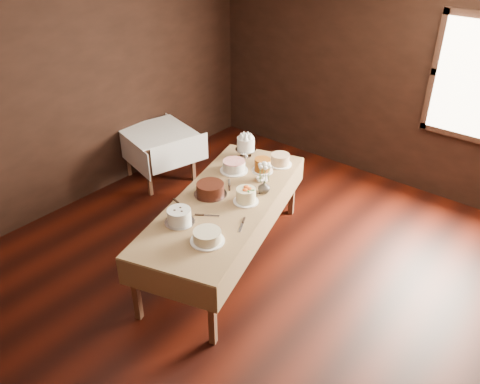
% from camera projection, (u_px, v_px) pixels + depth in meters
% --- Properties ---
extents(floor, '(5.00, 6.00, 0.01)m').
position_uv_depth(floor, '(228.00, 278.00, 5.08)').
color(floor, black).
rests_on(floor, ground).
extents(wall_back, '(5.00, 0.02, 2.80)m').
position_uv_depth(wall_back, '(378.00, 75.00, 6.33)').
color(wall_back, black).
rests_on(wall_back, ground).
extents(wall_left, '(0.02, 6.00, 2.80)m').
position_uv_depth(wall_left, '(63.00, 95.00, 5.71)').
color(wall_left, black).
rests_on(wall_left, ground).
extents(display_table, '(1.59, 2.58, 0.75)m').
position_uv_depth(display_table, '(225.00, 204.00, 5.01)').
color(display_table, '#502F1F').
rests_on(display_table, ground).
extents(side_table, '(1.02, 1.02, 0.70)m').
position_uv_depth(side_table, '(158.00, 137.00, 6.57)').
color(side_table, '#502F1F').
rests_on(side_table, ground).
extents(cake_meringue, '(0.24, 0.24, 0.26)m').
position_uv_depth(cake_meringue, '(246.00, 148.00, 5.73)').
color(cake_meringue, silver).
rests_on(cake_meringue, display_table).
extents(cake_speckled, '(0.27, 0.27, 0.13)m').
position_uv_depth(cake_speckled, '(280.00, 160.00, 5.60)').
color(cake_speckled, white).
rests_on(cake_speckled, display_table).
extents(cake_lattice, '(0.33, 0.33, 0.12)m').
position_uv_depth(cake_lattice, '(234.00, 167.00, 5.47)').
color(cake_lattice, white).
rests_on(cake_lattice, display_table).
extents(cake_caramel, '(0.24, 0.24, 0.27)m').
position_uv_depth(cake_caramel, '(262.00, 171.00, 5.27)').
color(cake_caramel, white).
rests_on(cake_caramel, display_table).
extents(cake_chocolate, '(0.40, 0.40, 0.13)m').
position_uv_depth(cake_chocolate, '(210.00, 190.00, 5.03)').
color(cake_chocolate, silver).
rests_on(cake_chocolate, display_table).
extents(cake_flowers, '(0.28, 0.28, 0.15)m').
position_uv_depth(cake_flowers, '(246.00, 196.00, 4.91)').
color(cake_flowers, white).
rests_on(cake_flowers, display_table).
extents(cake_swirl, '(0.30, 0.30, 0.14)m').
position_uv_depth(cake_swirl, '(179.00, 217.00, 4.60)').
color(cake_swirl, silver).
rests_on(cake_swirl, display_table).
extents(cake_cream, '(0.33, 0.33, 0.11)m').
position_uv_depth(cake_cream, '(207.00, 237.00, 4.36)').
color(cake_cream, white).
rests_on(cake_cream, display_table).
extents(cake_server_a, '(0.21, 0.16, 0.01)m').
position_uv_depth(cake_server_a, '(212.00, 216.00, 4.73)').
color(cake_server_a, silver).
rests_on(cake_server_a, display_table).
extents(cake_server_b, '(0.13, 0.23, 0.01)m').
position_uv_depth(cake_server_b, '(241.00, 227.00, 4.56)').
color(cake_server_b, silver).
rests_on(cake_server_b, display_table).
extents(cake_server_c, '(0.18, 0.19, 0.01)m').
position_uv_depth(cake_server_c, '(229.00, 182.00, 5.27)').
color(cake_server_c, silver).
rests_on(cake_server_c, display_table).
extents(cake_server_d, '(0.20, 0.18, 0.01)m').
position_uv_depth(cake_server_d, '(257.00, 193.00, 5.08)').
color(cake_server_d, silver).
rests_on(cake_server_d, display_table).
extents(cake_server_e, '(0.24, 0.08, 0.01)m').
position_uv_depth(cake_server_e, '(182.00, 206.00, 4.87)').
color(cake_server_e, silver).
rests_on(cake_server_e, display_table).
extents(flower_vase, '(0.13, 0.13, 0.13)m').
position_uv_depth(flower_vase, '(264.00, 187.00, 5.07)').
color(flower_vase, '#2D2823').
rests_on(flower_vase, display_table).
extents(flower_bouquet, '(0.14, 0.14, 0.20)m').
position_uv_depth(flower_bouquet, '(264.00, 171.00, 4.97)').
color(flower_bouquet, white).
rests_on(flower_bouquet, flower_vase).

